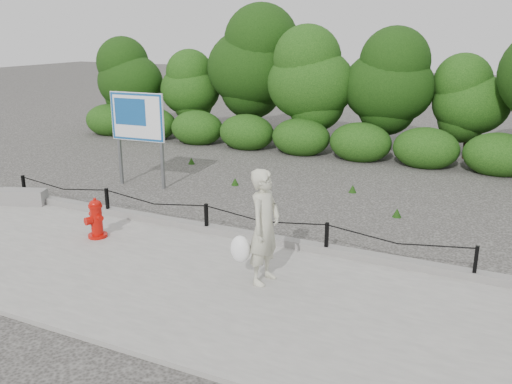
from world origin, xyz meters
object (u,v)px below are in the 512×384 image
object	(u,v)px
fire_hydrant	(96,219)
advertising_sign	(137,121)
concrete_block	(23,197)
pedestrian	(263,228)

from	to	relation	value
fire_hydrant	advertising_sign	bearing A→B (deg)	136.56
fire_hydrant	advertising_sign	xyz separation A→B (m)	(-1.57, 3.47, 1.27)
fire_hydrant	concrete_block	xyz separation A→B (m)	(-2.99, 0.89, -0.21)
concrete_block	advertising_sign	bearing A→B (deg)	61.11
fire_hydrant	concrete_block	size ratio (longest dim) A/B	0.74
pedestrian	concrete_block	bearing A→B (deg)	84.05
fire_hydrant	advertising_sign	distance (m)	4.02
pedestrian	concrete_block	world-z (taller)	pedestrian
fire_hydrant	pedestrian	world-z (taller)	pedestrian
fire_hydrant	pedestrian	bearing A→B (deg)	17.03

